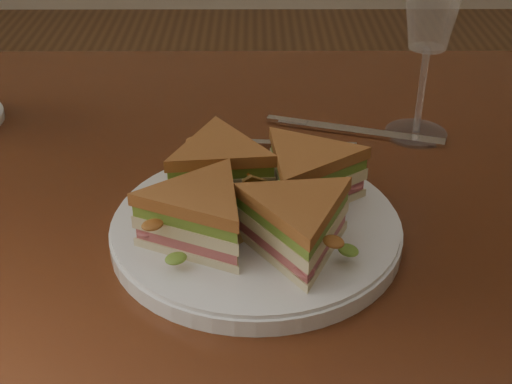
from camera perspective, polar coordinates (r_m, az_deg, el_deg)
table at (r=0.80m, az=0.44°, el=-5.68°), size 1.20×0.80×0.75m
plate at (r=0.67m, az=-0.00°, el=-3.06°), size 0.27×0.27×0.02m
sandwich_wedges at (r=0.65m, az=-0.00°, el=-0.38°), size 0.26×0.26×0.06m
crisps_mound at (r=0.65m, az=-0.00°, el=-0.67°), size 0.09×0.09×0.05m
spoon at (r=0.83m, az=-1.43°, el=4.09°), size 0.18×0.03×0.01m
knife at (r=0.87m, az=7.34°, el=4.90°), size 0.21×0.08×0.00m
wine_glass at (r=0.81m, az=13.99°, el=14.54°), size 0.08×0.08×0.22m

